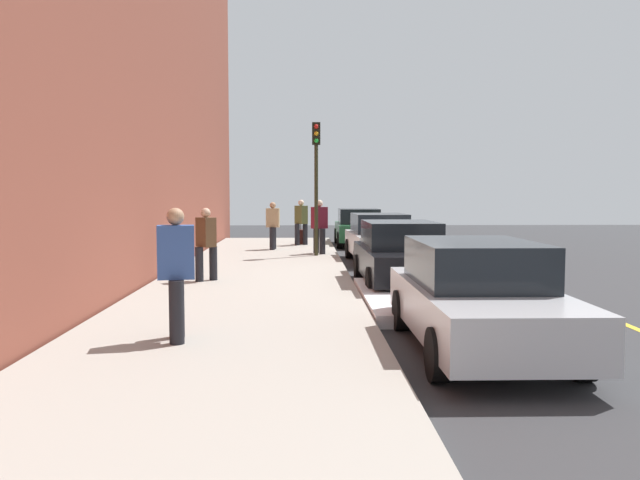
{
  "coord_description": "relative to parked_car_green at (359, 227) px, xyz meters",
  "views": [
    {
      "loc": [
        15.14,
        -2.13,
        2.19
      ],
      "look_at": [
        2.35,
        -1.81,
        1.25
      ],
      "focal_mm": 36.65,
      "sensor_mm": 36.0,
      "label": 1
    }
  ],
  "objects": [
    {
      "name": "parked_car_green",
      "position": [
        0.0,
        0.0,
        0.0
      ],
      "size": [
        4.22,
        1.93,
        1.51
      ],
      "color": "black",
      "rests_on": "ground"
    },
    {
      "name": "pedestrian_brown_coat",
      "position": [
        11.61,
        -4.5,
        0.29
      ],
      "size": [
        0.53,
        0.51,
        1.68
      ],
      "color": "black",
      "rests_on": "sidewalk"
    },
    {
      "name": "parked_car_silver",
      "position": [
        17.75,
        0.13,
        0.0
      ],
      "size": [
        4.58,
        1.9,
        1.51
      ],
      "color": "black",
      "rests_on": "ground"
    },
    {
      "name": "pedestrian_blue_coat",
      "position": [
        17.69,
        -4.0,
        0.37
      ],
      "size": [
        0.6,
        0.54,
        1.83
      ],
      "color": "black",
      "rests_on": "sidewalk"
    },
    {
      "name": "parked_car_white",
      "position": [
        6.25,
        0.14,
        -0.0
      ],
      "size": [
        4.2,
        2.01,
        1.51
      ],
      "color": "black",
      "rests_on": "ground"
    },
    {
      "name": "lane_stripe_centre",
      "position": [
        11.47,
        3.08,
        -0.75
      ],
      "size": [
        28.0,
        0.14,
        0.01
      ],
      "primitive_type": "cube",
      "color": "gold",
      "rests_on": "ground"
    },
    {
      "name": "pedestrian_burgundy_coat",
      "position": [
        5.0,
        -1.74,
        0.34
      ],
      "size": [
        0.54,
        0.57,
        1.78
      ],
      "color": "black",
      "rests_on": "sidewalk"
    },
    {
      "name": "snow_bank_curb",
      "position": [
        14.03,
        -0.82,
        -0.65
      ],
      "size": [
        4.63,
        0.56,
        0.22
      ],
      "primitive_type": "cube",
      "color": "white",
      "rests_on": "ground"
    },
    {
      "name": "ground_plane",
      "position": [
        11.47,
        -0.12,
        -0.76
      ],
      "size": [
        56.0,
        56.0,
        0.0
      ],
      "primitive_type": "plane",
      "color": "#333335"
    },
    {
      "name": "rolling_suitcase",
      "position": [
        1.02,
        -2.37,
        -0.32
      ],
      "size": [
        0.34,
        0.22,
        0.93
      ],
      "color": "#471E19",
      "rests_on": "sidewalk"
    },
    {
      "name": "pedestrian_olive_coat",
      "position": [
        1.43,
        -2.35,
        0.32
      ],
      "size": [
        0.56,
        0.52,
        1.75
      ],
      "color": "black",
      "rests_on": "sidewalk"
    },
    {
      "name": "parked_car_black",
      "position": [
        11.7,
        -0.01,
        0.0
      ],
      "size": [
        4.4,
        1.95,
        1.51
      ],
      "color": "black",
      "rests_on": "ground"
    },
    {
      "name": "traffic_light_pole",
      "position": [
        5.66,
        -1.85,
        2.27
      ],
      "size": [
        0.35,
        0.26,
        4.25
      ],
      "color": "#2D2D19",
      "rests_on": "sidewalk"
    },
    {
      "name": "pedestrian_tan_coat",
      "position": [
        3.36,
        -3.35,
        0.29
      ],
      "size": [
        0.55,
        0.48,
        1.69
      ],
      "color": "black",
      "rests_on": "sidewalk"
    },
    {
      "name": "sidewalk",
      "position": [
        11.47,
        -3.42,
        -0.68
      ],
      "size": [
        28.0,
        4.6,
        0.15
      ],
      "primitive_type": "cube",
      "color": "#A39E93",
      "rests_on": "ground"
    }
  ]
}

